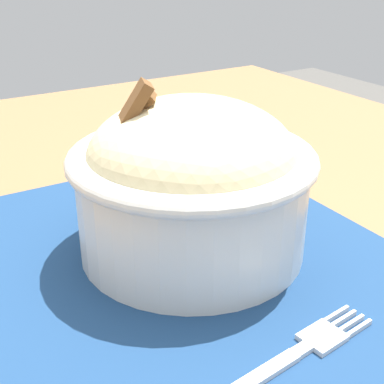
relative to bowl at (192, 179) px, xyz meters
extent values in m
cube|color=olive|center=(0.02, -0.01, -0.08)|extent=(1.14, 0.98, 0.03)
cylinder|color=brown|center=(-0.49, 0.42, -0.45)|extent=(0.04, 0.04, 0.70)
cube|color=navy|center=(0.06, -0.01, -0.06)|extent=(0.48, 0.32, 0.00)
cylinder|color=silver|center=(0.00, 0.00, -0.02)|extent=(0.18, 0.18, 0.08)
torus|color=silver|center=(0.00, 0.00, 0.02)|extent=(0.19, 0.19, 0.01)
ellipsoid|color=beige|center=(0.00, 0.00, 0.02)|extent=(0.22, 0.22, 0.09)
sphere|color=#2B801D|center=(0.00, 0.01, 0.04)|extent=(0.03, 0.03, 0.03)
cylinder|color=orange|center=(0.01, 0.01, 0.04)|extent=(0.03, 0.03, 0.01)
cylinder|color=orange|center=(-0.01, 0.05, 0.04)|extent=(0.04, 0.02, 0.01)
cube|color=brown|center=(-0.02, -0.04, 0.05)|extent=(0.04, 0.05, 0.04)
cube|color=brown|center=(-0.02, -0.04, 0.05)|extent=(0.03, 0.04, 0.05)
cube|color=silver|center=(0.14, -0.05, -0.06)|extent=(0.02, 0.07, 0.00)
cube|color=silver|center=(0.14, -0.01, -0.06)|extent=(0.01, 0.01, 0.00)
cube|color=silver|center=(0.14, 0.01, -0.06)|extent=(0.02, 0.03, 0.00)
cube|color=silver|center=(0.14, 0.04, -0.06)|extent=(0.01, 0.02, 0.00)
cube|color=silver|center=(0.14, 0.04, -0.06)|extent=(0.01, 0.02, 0.00)
cube|color=silver|center=(0.13, 0.04, -0.06)|extent=(0.01, 0.02, 0.00)
cube|color=silver|center=(0.13, 0.04, -0.06)|extent=(0.01, 0.02, 0.00)
camera|label=1|loc=(0.32, -0.20, 0.17)|focal=50.69mm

